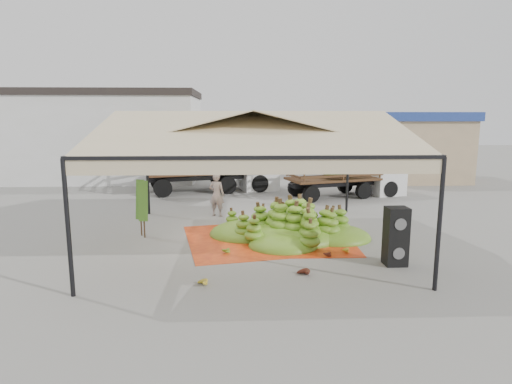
{
  "coord_description": "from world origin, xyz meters",
  "views": [
    {
      "loc": [
        -0.38,
        -12.91,
        3.84
      ],
      "look_at": [
        0.2,
        1.5,
        1.3
      ],
      "focal_mm": 30.0,
      "sensor_mm": 36.0,
      "label": 1
    }
  ],
  "objects_px": {
    "speaker_stack": "(396,236)",
    "vendor": "(217,195)",
    "banana_heap": "(293,219)",
    "truck_left": "(217,164)",
    "truck_right": "(350,171)"
  },
  "relations": [
    {
      "from": "banana_heap",
      "to": "truck_left",
      "type": "height_order",
      "value": "truck_left"
    },
    {
      "from": "banana_heap",
      "to": "truck_right",
      "type": "relative_size",
      "value": 0.89
    },
    {
      "from": "speaker_stack",
      "to": "vendor",
      "type": "bearing_deg",
      "value": 128.8
    },
    {
      "from": "speaker_stack",
      "to": "vendor",
      "type": "relative_size",
      "value": 0.9
    },
    {
      "from": "truck_left",
      "to": "truck_right",
      "type": "xyz_separation_m",
      "value": [
        6.56,
        -1.71,
        -0.2
      ]
    },
    {
      "from": "vendor",
      "to": "speaker_stack",
      "type": "bearing_deg",
      "value": 152.14
    },
    {
      "from": "speaker_stack",
      "to": "truck_left",
      "type": "bearing_deg",
      "value": 112.43
    },
    {
      "from": "banana_heap",
      "to": "truck_left",
      "type": "bearing_deg",
      "value": 107.78
    },
    {
      "from": "banana_heap",
      "to": "vendor",
      "type": "relative_size",
      "value": 3.16
    },
    {
      "from": "vendor",
      "to": "truck_right",
      "type": "height_order",
      "value": "truck_right"
    },
    {
      "from": "truck_left",
      "to": "truck_right",
      "type": "distance_m",
      "value": 6.78
    },
    {
      "from": "banana_heap",
      "to": "speaker_stack",
      "type": "height_order",
      "value": "speaker_stack"
    },
    {
      "from": "speaker_stack",
      "to": "truck_right",
      "type": "bearing_deg",
      "value": 80.51
    },
    {
      "from": "truck_right",
      "to": "speaker_stack",
      "type": "bearing_deg",
      "value": -114.45
    },
    {
      "from": "speaker_stack",
      "to": "vendor",
      "type": "height_order",
      "value": "vendor"
    }
  ]
}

